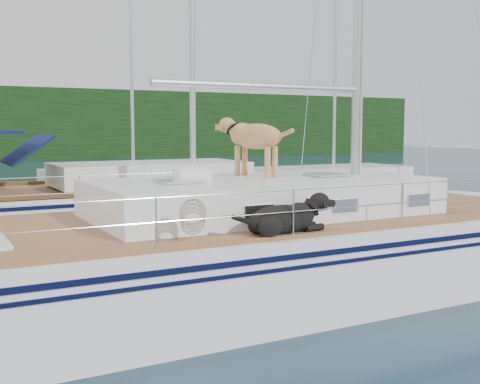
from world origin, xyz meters
TOP-DOWN VIEW (x-y plane):
  - ground at (0.00, 0.00)m, footprint 120.00×120.00m
  - main_sailboat at (0.10, -0.00)m, footprint 12.00×3.80m
  - neighbor_sailboat at (0.27, 6.64)m, footprint 11.00×3.50m
  - bg_boat_center at (4.00, 16.00)m, footprint 7.20×3.00m
  - bg_boat_east at (12.00, 13.00)m, footprint 6.40×3.00m

SIDE VIEW (x-z plane):
  - ground at x=0.00m, z-range 0.00..0.00m
  - bg_boat_center at x=4.00m, z-range -5.37..6.28m
  - bg_boat_east at x=12.00m, z-range -5.37..6.28m
  - neighbor_sailboat at x=0.27m, z-range -6.02..7.28m
  - main_sailboat at x=0.10m, z-range -6.33..7.68m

